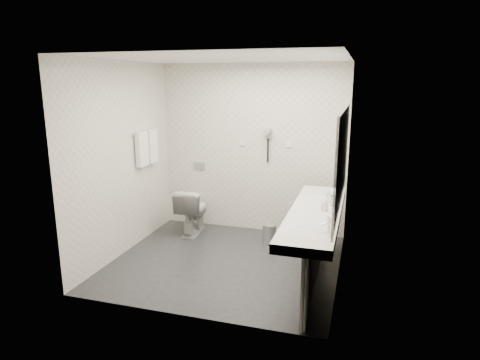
% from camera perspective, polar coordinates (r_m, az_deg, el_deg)
% --- Properties ---
extents(floor, '(2.80, 2.80, 0.00)m').
position_cam_1_polar(floor, '(5.43, -2.00, -11.08)').
color(floor, '#242529').
rests_on(floor, ground).
extents(ceiling, '(2.80, 2.80, 0.00)m').
position_cam_1_polar(ceiling, '(4.95, -2.25, 16.27)').
color(ceiling, white).
rests_on(ceiling, wall_back).
extents(wall_back, '(2.80, 0.00, 2.80)m').
position_cam_1_polar(wall_back, '(6.27, 1.68, 4.21)').
color(wall_back, silver).
rests_on(wall_back, floor).
extents(wall_front, '(2.80, 0.00, 2.80)m').
position_cam_1_polar(wall_front, '(3.87, -8.27, -1.76)').
color(wall_front, silver).
rests_on(wall_front, floor).
extents(wall_left, '(0.00, 2.60, 2.60)m').
position_cam_1_polar(wall_left, '(5.64, -15.73, 2.68)').
color(wall_left, silver).
rests_on(wall_left, floor).
extents(wall_right, '(0.00, 2.60, 2.60)m').
position_cam_1_polar(wall_right, '(4.79, 13.95, 0.94)').
color(wall_right, silver).
rests_on(wall_right, floor).
extents(vanity_counter, '(0.55, 2.20, 0.10)m').
position_cam_1_polar(vanity_counter, '(4.74, 10.19, -4.67)').
color(vanity_counter, white).
rests_on(vanity_counter, floor).
extents(vanity_panel, '(0.03, 2.15, 0.75)m').
position_cam_1_polar(vanity_panel, '(4.88, 10.28, -9.44)').
color(vanity_panel, gray).
rests_on(vanity_panel, floor).
extents(vanity_post_near, '(0.06, 0.06, 0.75)m').
position_cam_1_polar(vanity_post_near, '(3.94, 8.95, -15.20)').
color(vanity_post_near, silver).
rests_on(vanity_post_near, floor).
extents(vanity_post_far, '(0.06, 0.06, 0.75)m').
position_cam_1_polar(vanity_post_far, '(5.85, 11.73, -5.60)').
color(vanity_post_far, silver).
rests_on(vanity_post_far, floor).
extents(mirror, '(0.02, 2.20, 1.05)m').
position_cam_1_polar(mirror, '(4.56, 13.78, 2.88)').
color(mirror, '#B2BCC6').
rests_on(mirror, wall_right).
extents(basin_near, '(0.40, 0.31, 0.05)m').
position_cam_1_polar(basin_near, '(4.11, 9.16, -6.93)').
color(basin_near, white).
rests_on(basin_near, vanity_counter).
extents(basin_far, '(0.40, 0.31, 0.05)m').
position_cam_1_polar(basin_far, '(5.35, 11.01, -2.22)').
color(basin_far, white).
rests_on(basin_far, vanity_counter).
extents(faucet_near, '(0.04, 0.04, 0.15)m').
position_cam_1_polar(faucet_near, '(4.07, 11.95, -5.96)').
color(faucet_near, silver).
rests_on(faucet_near, vanity_counter).
extents(faucet_far, '(0.04, 0.04, 0.15)m').
position_cam_1_polar(faucet_far, '(5.31, 13.14, -1.43)').
color(faucet_far, silver).
rests_on(faucet_far, vanity_counter).
extents(soap_bottle_a, '(0.05, 0.05, 0.10)m').
position_cam_1_polar(soap_bottle_a, '(4.74, 11.28, -3.47)').
color(soap_bottle_a, beige).
rests_on(soap_bottle_a, vanity_counter).
extents(soap_bottle_c, '(0.06, 0.06, 0.14)m').
position_cam_1_polar(soap_bottle_c, '(4.70, 11.61, -3.37)').
color(soap_bottle_c, beige).
rests_on(soap_bottle_c, vanity_counter).
extents(glass_left, '(0.08, 0.08, 0.12)m').
position_cam_1_polar(glass_left, '(4.92, 12.61, -2.76)').
color(glass_left, silver).
rests_on(glass_left, vanity_counter).
extents(glass_right, '(0.06, 0.06, 0.10)m').
position_cam_1_polar(glass_right, '(5.05, 11.99, -2.42)').
color(glass_right, silver).
rests_on(glass_right, vanity_counter).
extents(toilet, '(0.43, 0.71, 0.69)m').
position_cam_1_polar(toilet, '(6.35, -6.49, -4.16)').
color(toilet, white).
rests_on(toilet, floor).
extents(flush_plate, '(0.18, 0.02, 0.12)m').
position_cam_1_polar(flush_plate, '(6.58, -5.55, 1.93)').
color(flush_plate, '#B2B5BA').
rests_on(flush_plate, wall_back).
extents(pedal_bin, '(0.24, 0.24, 0.27)m').
position_cam_1_polar(pedal_bin, '(5.96, 4.03, -7.45)').
color(pedal_bin, '#B2B5BA').
rests_on(pedal_bin, floor).
extents(bin_lid, '(0.19, 0.19, 0.02)m').
position_cam_1_polar(bin_lid, '(5.91, 4.05, -6.16)').
color(bin_lid, '#B2B5BA').
rests_on(bin_lid, pedal_bin).
extents(towel_rail, '(0.02, 0.62, 0.02)m').
position_cam_1_polar(towel_rail, '(6.04, -12.74, 6.41)').
color(towel_rail, silver).
rests_on(towel_rail, wall_left).
extents(towel_near, '(0.07, 0.24, 0.48)m').
position_cam_1_polar(towel_near, '(5.95, -13.20, 4.14)').
color(towel_near, white).
rests_on(towel_near, towel_rail).
extents(towel_far, '(0.07, 0.24, 0.48)m').
position_cam_1_polar(towel_far, '(6.19, -11.93, 4.55)').
color(towel_far, white).
rests_on(towel_far, towel_rail).
extents(dryer_cradle, '(0.10, 0.04, 0.14)m').
position_cam_1_polar(dryer_cradle, '(6.15, 3.89, 6.36)').
color(dryer_cradle, gray).
rests_on(dryer_cradle, wall_back).
extents(dryer_barrel, '(0.08, 0.14, 0.08)m').
position_cam_1_polar(dryer_barrel, '(6.08, 3.75, 6.56)').
color(dryer_barrel, gray).
rests_on(dryer_barrel, dryer_cradle).
extents(dryer_cord, '(0.02, 0.02, 0.35)m').
position_cam_1_polar(dryer_cord, '(6.17, 3.82, 4.04)').
color(dryer_cord, black).
rests_on(dryer_cord, dryer_cradle).
extents(switch_plate_a, '(0.09, 0.02, 0.09)m').
position_cam_1_polar(switch_plate_a, '(6.28, 0.33, 5.16)').
color(switch_plate_a, white).
rests_on(switch_plate_a, wall_back).
extents(switch_plate_b, '(0.09, 0.02, 0.09)m').
position_cam_1_polar(switch_plate_b, '(6.13, 6.65, 4.86)').
color(switch_plate_b, white).
rests_on(switch_plate_b, wall_back).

